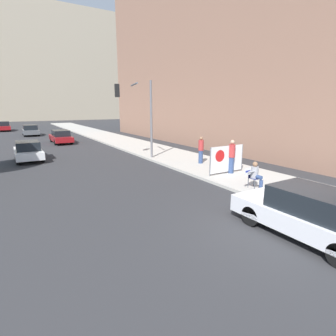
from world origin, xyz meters
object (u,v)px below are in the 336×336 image
at_px(traffic_light_pole, 138,107).
at_px(car_on_road_midblock, 61,137).
at_px(car_on_road_distant, 31,130).
at_px(pedestrian_behind, 201,150).
at_px(car_on_road_nearest, 28,151).
at_px(seated_protester, 256,174).
at_px(protest_banner, 226,159).
at_px(parked_car_curbside, 310,214).
at_px(car_on_road_far_lane, 4,126).
at_px(jogger_on_sidewalk, 232,156).

height_order(traffic_light_pole, car_on_road_midblock, traffic_light_pole).
height_order(car_on_road_midblock, car_on_road_distant, car_on_road_distant).
bearing_deg(car_on_road_midblock, pedestrian_behind, -70.10).
xyz_separation_m(pedestrian_behind, car_on_road_nearest, (-9.42, 7.68, -0.34)).
distance_m(pedestrian_behind, car_on_road_distant, 27.26).
bearing_deg(traffic_light_pole, seated_protester, -81.81).
distance_m(protest_banner, parked_car_curbside, 7.00).
height_order(parked_car_curbside, car_on_road_far_lane, car_on_road_far_lane).
xyz_separation_m(pedestrian_behind, car_on_road_far_lane, (-10.93, 35.93, -0.28)).
height_order(traffic_light_pole, car_on_road_nearest, traffic_light_pole).
bearing_deg(car_on_road_nearest, seated_protester, -58.43).
bearing_deg(seated_protester, car_on_road_midblock, 105.48).
xyz_separation_m(jogger_on_sidewalk, traffic_light_pole, (-2.43, 6.62, 2.64)).
distance_m(jogger_on_sidewalk, car_on_road_nearest, 14.07).
bearing_deg(protest_banner, parked_car_curbside, -113.87).
xyz_separation_m(seated_protester, protest_banner, (0.79, 2.68, 0.17)).
relative_size(seated_protester, car_on_road_distant, 0.28).
bearing_deg(parked_car_curbside, seated_protester, 61.25).
xyz_separation_m(traffic_light_pole, parked_car_curbside, (-0.71, -12.94, -3.00)).
xyz_separation_m(protest_banner, parked_car_curbside, (-2.83, -6.40, -0.23)).
height_order(seated_protester, car_on_road_midblock, car_on_road_midblock).
bearing_deg(car_on_road_midblock, car_on_road_distant, 101.93).
height_order(protest_banner, car_on_road_nearest, protest_banner).
bearing_deg(car_on_road_nearest, traffic_light_pole, -30.49).
distance_m(seated_protester, protest_banner, 2.80).
bearing_deg(pedestrian_behind, parked_car_curbside, 159.90).
bearing_deg(car_on_road_far_lane, traffic_light_pole, -75.55).
distance_m(seated_protester, traffic_light_pole, 9.77).
xyz_separation_m(car_on_road_distant, car_on_road_far_lane, (-3.00, 9.86, 0.04)).
distance_m(seated_protester, jogger_on_sidewalk, 2.85).
xyz_separation_m(car_on_road_midblock, car_on_road_far_lane, (-5.10, 19.82, 0.05)).
bearing_deg(protest_banner, car_on_road_nearest, 130.22).
bearing_deg(protest_banner, car_on_road_distant, 104.41).
bearing_deg(parked_car_curbside, car_on_road_far_lane, 99.55).
xyz_separation_m(seated_protester, car_on_road_distant, (-6.64, 31.62, -0.08)).
height_order(pedestrian_behind, parked_car_curbside, pedestrian_behind).
distance_m(traffic_light_pole, car_on_road_far_lane, 33.44).
bearing_deg(car_on_road_far_lane, protest_banner, -74.95).
bearing_deg(traffic_light_pole, car_on_road_midblock, 104.48).
bearing_deg(seated_protester, car_on_road_nearest, 125.21).
distance_m(seated_protester, car_on_road_nearest, 15.53).
height_order(pedestrian_behind, protest_banner, pedestrian_behind).
height_order(parked_car_curbside, car_on_road_midblock, parked_car_curbside).
height_order(protest_banner, car_on_road_midblock, protest_banner).
bearing_deg(pedestrian_behind, traffic_light_pole, 35.13).
xyz_separation_m(jogger_on_sidewalk, pedestrian_behind, (0.19, 2.94, -0.06)).
bearing_deg(protest_banner, seated_protester, -106.45).
bearing_deg(car_on_road_far_lane, car_on_road_midblock, -75.57).
bearing_deg(jogger_on_sidewalk, protest_banner, -24.05).
height_order(traffic_light_pole, parked_car_curbside, traffic_light_pole).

